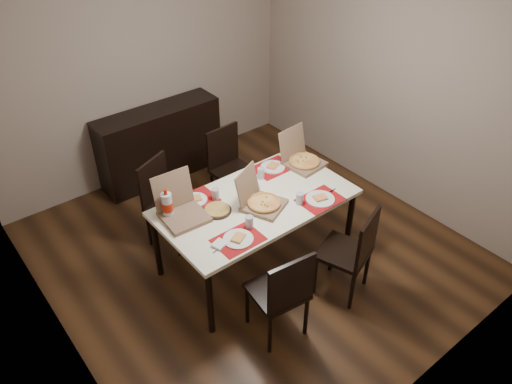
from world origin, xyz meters
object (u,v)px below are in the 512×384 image
pizza_box_center (261,201)px  dining_table (256,207)px  dip_bowl (255,187)px  chair_far_right (230,165)px  sideboard (160,144)px  chair_near_left (282,292)px  chair_far_left (165,198)px  soda_bottle (167,206)px  chair_near_right (352,250)px

pizza_box_center → dining_table: bearing=81.1°
pizza_box_center → dip_bowl: size_ratio=4.74×
chair_far_right → sideboard: bearing=108.0°
chair_near_left → chair_far_right: 1.94m
chair_far_left → dip_bowl: 0.95m
soda_bottle → chair_far_right: bearing=29.7°
dining_table → chair_near_left: bearing=-115.5°
dining_table → dip_bowl: bearing=54.1°
dining_table → chair_near_right: bearing=-64.3°
chair_near_left → soda_bottle: soda_bottle is taller
dining_table → chair_near_left: chair_near_left is taller
soda_bottle → pizza_box_center: bearing=-27.7°
dining_table → soda_bottle: 0.83m
soda_bottle → chair_near_right: bearing=-44.8°
dining_table → dip_bowl: 0.22m
chair_far_left → pizza_box_center: bearing=-63.0°
chair_near_left → dip_bowl: (0.52, 1.00, 0.25)m
chair_far_right → pizza_box_center: 1.15m
dip_bowl → soda_bottle: bearing=171.4°
chair_near_right → dip_bowl: size_ratio=9.15×
soda_bottle → chair_far_left: bearing=65.3°
chair_near_right → dip_bowl: chair_near_right is taller
chair_near_right → chair_far_right: 1.79m
chair_far_right → soda_bottle: size_ratio=3.17×
pizza_box_center → dip_bowl: 0.29m
sideboard → chair_near_right: (0.34, -2.78, 0.06)m
chair_far_right → dip_bowl: 0.86m
dip_bowl → sideboard: bearing=91.8°
chair_far_left → chair_far_right: size_ratio=1.00×
dining_table → pizza_box_center: 0.15m
sideboard → chair_far_right: chair_far_right is taller
chair_near_right → chair_far_right: same height
chair_near_left → pizza_box_center: 0.89m
chair_near_left → soda_bottle: size_ratio=3.17×
pizza_box_center → chair_near_left: bearing=-117.3°
sideboard → dip_bowl: sideboard is taller
chair_far_right → chair_near_right: bearing=-89.3°
dining_table → dip_bowl: (0.12, 0.17, 0.08)m
chair_near_right → pizza_box_center: bearing=119.0°
sideboard → chair_near_right: chair_near_right is taller
chair_near_left → pizza_box_center: (0.38, 0.74, 0.29)m
chair_near_left → soda_bottle: bearing=107.2°
chair_far_left → dip_bowl: size_ratio=9.15×
pizza_box_center → chair_far_right: bearing=68.8°
chair_far_right → dip_bowl: (-0.27, -0.78, 0.25)m
dip_bowl → soda_bottle: (-0.87, 0.13, 0.11)m
sideboard → chair_far_right: 1.04m
chair_near_left → chair_far_right: same height
dining_table → soda_bottle: soda_bottle is taller
soda_bottle → chair_near_left: bearing=-72.8°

